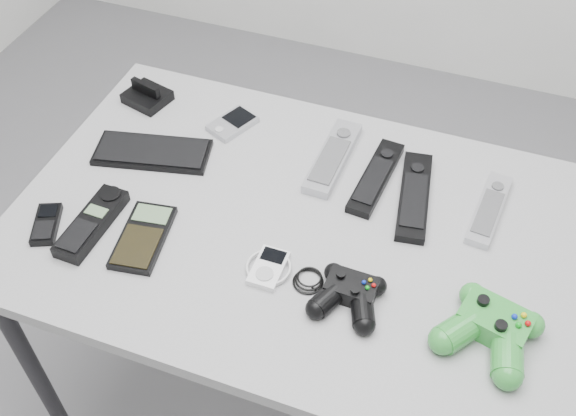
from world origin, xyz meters
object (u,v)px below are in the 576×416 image
(pda, at_px, (232,123))
(remote_black_a, at_px, (376,177))
(cordless_handset, at_px, (92,223))
(pda_keyboard, at_px, (152,152))
(mobile_phone, at_px, (46,224))
(controller_black, at_px, (349,293))
(remote_black_b, at_px, (414,195))
(mp3_player, at_px, (269,267))
(desk, at_px, (302,246))
(remote_silver_b, at_px, (489,209))
(remote_silver_a, at_px, (333,157))
(calculator, at_px, (143,237))
(controller_green, at_px, (491,327))

(pda, height_order, remote_black_a, remote_black_a)
(remote_black_a, xyz_separation_m, cordless_handset, (-0.47, -0.31, 0.00))
(pda_keyboard, relative_size, mobile_phone, 2.43)
(controller_black, bearing_deg, remote_black_b, 80.90)
(mp3_player, bearing_deg, remote_black_a, 66.92)
(remote_black_b, bearing_deg, controller_black, -109.12)
(desk, xyz_separation_m, cordless_handset, (-0.37, -0.14, 0.08))
(pda_keyboard, distance_m, pda, 0.19)
(remote_silver_b, bearing_deg, mobile_phone, -151.74)
(remote_black_b, distance_m, controller_black, 0.28)
(mobile_phone, relative_size, cordless_handset, 0.55)
(desk, xyz_separation_m, mp3_player, (-0.02, -0.12, 0.07))
(remote_black_b, bearing_deg, desk, -151.45)
(remote_silver_b, height_order, controller_black, controller_black)
(remote_silver_a, bearing_deg, calculator, -127.60)
(pda_keyboard, height_order, controller_black, controller_black)
(remote_black_a, distance_m, mobile_phone, 0.65)
(remote_silver_b, height_order, calculator, remote_silver_b)
(pda_keyboard, relative_size, remote_black_b, 1.02)
(calculator, bearing_deg, cordless_handset, 174.99)
(pda_keyboard, bearing_deg, controller_black, -36.31)
(remote_silver_b, height_order, controller_green, controller_green)
(remote_black_b, bearing_deg, mp3_player, -136.50)
(pda, distance_m, remote_silver_b, 0.58)
(desk, height_order, calculator, calculator)
(remote_silver_a, bearing_deg, remote_black_a, -12.63)
(remote_silver_a, bearing_deg, cordless_handset, -136.41)
(remote_black_a, relative_size, calculator, 1.34)
(remote_black_b, distance_m, controller_green, 0.33)
(remote_silver_b, distance_m, calculator, 0.67)
(pda, relative_size, remote_black_b, 0.44)
(pda, relative_size, cordless_handset, 0.57)
(mobile_phone, relative_size, controller_green, 0.58)
(calculator, bearing_deg, remote_black_b, 22.75)
(remote_silver_a, bearing_deg, controller_black, -66.27)
(controller_black, bearing_deg, mobile_phone, -175.01)
(desk, bearing_deg, pda, 137.29)
(remote_silver_a, height_order, controller_green, controller_green)
(remote_silver_b, distance_m, mp3_player, 0.45)
(remote_black_a, xyz_separation_m, remote_black_b, (0.08, -0.03, 0.00))
(pda, bearing_deg, controller_black, -19.99)
(remote_silver_a, bearing_deg, pda_keyboard, -161.17)
(calculator, bearing_deg, controller_green, -7.80)
(remote_black_a, bearing_deg, remote_silver_a, 170.27)
(pda_keyboard, xyz_separation_m, mobile_phone, (-0.09, -0.25, 0.00))
(pda, xyz_separation_m, cordless_handset, (-0.13, -0.37, 0.01))
(mp3_player, distance_m, controller_black, 0.16)
(remote_silver_a, bearing_deg, remote_silver_b, -4.19)
(controller_black, bearing_deg, remote_silver_b, 57.67)
(calculator, bearing_deg, remote_silver_b, 17.44)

